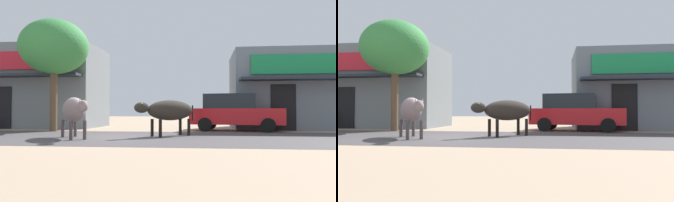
# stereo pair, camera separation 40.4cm
# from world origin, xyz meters

# --- Properties ---
(ground) EXTENTS (80.00, 80.00, 0.00)m
(ground) POSITION_xyz_m (0.00, 0.00, 0.00)
(ground) COLOR tan
(asphalt_road) EXTENTS (72.00, 6.00, 0.00)m
(asphalt_road) POSITION_xyz_m (0.00, 0.00, 0.00)
(asphalt_road) COLOR #474344
(asphalt_road) RESTS_ON ground
(storefront_left_cafe) EXTENTS (7.53, 4.92, 4.35)m
(storefront_left_cafe) POSITION_xyz_m (-5.98, 6.44, 2.18)
(storefront_left_cafe) COLOR slate
(storefront_left_cafe) RESTS_ON ground
(storefront_right_club) EXTENTS (6.70, 4.92, 3.86)m
(storefront_right_club) POSITION_xyz_m (8.31, 6.43, 1.94)
(storefront_right_club) COLOR slate
(storefront_right_club) RESTS_ON ground
(roadside_tree) EXTENTS (3.00, 3.00, 4.93)m
(roadside_tree) POSITION_xyz_m (-3.09, 2.88, 3.70)
(roadside_tree) COLOR brown
(roadside_tree) RESTS_ON ground
(parked_hatchback_car) EXTENTS (4.23, 2.32, 1.64)m
(parked_hatchback_car) POSITION_xyz_m (4.85, 3.93, 0.84)
(parked_hatchback_car) COLOR red
(parked_hatchback_car) RESTS_ON ground
(cow_near_brown) EXTENTS (1.81, 2.36, 1.33)m
(cow_near_brown) POSITION_xyz_m (-0.72, -0.63, 0.92)
(cow_near_brown) COLOR slate
(cow_near_brown) RESTS_ON ground
(cow_far_dark) EXTENTS (2.14, 2.04, 1.27)m
(cow_far_dark) POSITION_xyz_m (2.27, 0.61, 0.90)
(cow_far_dark) COLOR #2C2620
(cow_far_dark) RESTS_ON ground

